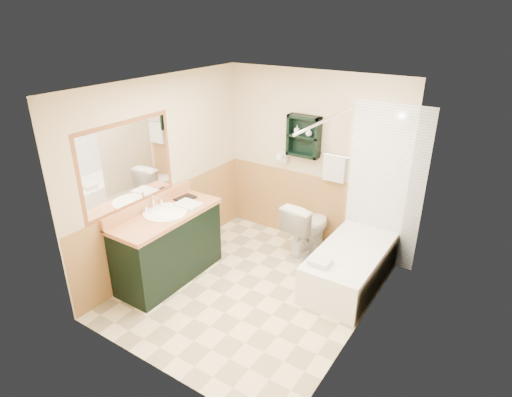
# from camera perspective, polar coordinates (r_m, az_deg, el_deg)

# --- Properties ---
(floor) EXTENTS (3.00, 3.00, 0.00)m
(floor) POSITION_cam_1_polar(r_m,az_deg,el_deg) (5.25, -0.67, -12.04)
(floor) COLOR beige
(floor) RESTS_ON ground
(back_wall) EXTENTS (2.60, 0.04, 2.40)m
(back_wall) POSITION_cam_1_polar(r_m,az_deg,el_deg) (5.88, 7.59, 5.06)
(back_wall) COLOR #F1E3BD
(back_wall) RESTS_ON ground
(left_wall) EXTENTS (0.04, 3.00, 2.40)m
(left_wall) POSITION_cam_1_polar(r_m,az_deg,el_deg) (5.44, -12.37, 3.12)
(left_wall) COLOR #F1E3BD
(left_wall) RESTS_ON ground
(right_wall) EXTENTS (0.04, 3.00, 2.40)m
(right_wall) POSITION_cam_1_polar(r_m,az_deg,el_deg) (4.13, 14.68, -4.10)
(right_wall) COLOR #F1E3BD
(right_wall) RESTS_ON ground
(ceiling) EXTENTS (2.60, 3.00, 0.04)m
(ceiling) POSITION_cam_1_polar(r_m,az_deg,el_deg) (4.29, -0.83, 15.04)
(ceiling) COLOR white
(ceiling) RESTS_ON back_wall
(wainscot_left) EXTENTS (2.98, 2.98, 1.00)m
(wainscot_left) POSITION_cam_1_polar(r_m,az_deg,el_deg) (5.70, -11.50, -3.53)
(wainscot_left) COLOR tan
(wainscot_left) RESTS_ON left_wall
(wainscot_back) EXTENTS (2.58, 2.58, 1.00)m
(wainscot_back) POSITION_cam_1_polar(r_m,az_deg,el_deg) (6.11, 7.10, -1.24)
(wainscot_back) COLOR tan
(wainscot_back) RESTS_ON back_wall
(mirror_frame) EXTENTS (1.30, 1.30, 1.00)m
(mirror_frame) POSITION_cam_1_polar(r_m,az_deg,el_deg) (4.96, -16.72, 4.29)
(mirror_frame) COLOR brown
(mirror_frame) RESTS_ON left_wall
(mirror_glass) EXTENTS (1.20, 1.20, 0.90)m
(mirror_glass) POSITION_cam_1_polar(r_m,az_deg,el_deg) (4.96, -16.68, 4.28)
(mirror_glass) COLOR white
(mirror_glass) RESTS_ON left_wall
(tile_right) EXTENTS (1.50, 1.50, 2.10)m
(tile_right) POSITION_cam_1_polar(r_m,az_deg,el_deg) (4.85, 17.05, -1.97)
(tile_right) COLOR white
(tile_right) RESTS_ON right_wall
(tile_back) EXTENTS (0.95, 0.95, 2.10)m
(tile_back) POSITION_cam_1_polar(r_m,az_deg,el_deg) (5.56, 16.81, 1.41)
(tile_back) COLOR white
(tile_back) RESTS_ON back_wall
(tile_accent) EXTENTS (1.50, 1.50, 0.10)m
(tile_accent) POSITION_cam_1_polar(r_m,az_deg,el_deg) (4.56, 18.21, 7.70)
(tile_accent) COLOR #12412A
(tile_accent) RESTS_ON right_wall
(wall_shelf) EXTENTS (0.45, 0.15, 0.55)m
(wall_shelf) POSITION_cam_1_polar(r_m,az_deg,el_deg) (5.72, 6.36, 8.26)
(wall_shelf) COLOR black
(wall_shelf) RESTS_ON back_wall
(hair_dryer) EXTENTS (0.10, 0.24, 0.18)m
(hair_dryer) POSITION_cam_1_polar(r_m,az_deg,el_deg) (5.98, 3.76, 5.54)
(hair_dryer) COLOR white
(hair_dryer) RESTS_ON back_wall
(towel_bar) EXTENTS (0.40, 0.06, 0.40)m
(towel_bar) POSITION_cam_1_polar(r_m,az_deg,el_deg) (5.64, 10.56, 5.63)
(towel_bar) COLOR silver
(towel_bar) RESTS_ON back_wall
(curtain_rod) EXTENTS (0.03, 1.60, 0.03)m
(curtain_rod) POSITION_cam_1_polar(r_m,az_deg,el_deg) (4.77, 9.75, 10.48)
(curtain_rod) COLOR silver
(curtain_rod) RESTS_ON back_wall
(shower_curtain) EXTENTS (1.05, 1.05, 1.70)m
(shower_curtain) POSITION_cam_1_polar(r_m,az_deg,el_deg) (5.18, 9.90, 1.68)
(shower_curtain) COLOR beige
(shower_curtain) RESTS_ON curtain_rod
(vanity) EXTENTS (0.59, 1.40, 0.89)m
(vanity) POSITION_cam_1_polar(r_m,az_deg,el_deg) (5.34, -11.60, -6.20)
(vanity) COLOR black
(vanity) RESTS_ON ground
(bathtub) EXTENTS (0.71, 1.50, 0.48)m
(bathtub) POSITION_cam_1_polar(r_m,az_deg,el_deg) (5.37, 12.52, -8.72)
(bathtub) COLOR white
(bathtub) RESTS_ON ground
(toilet) EXTENTS (0.52, 0.81, 0.75)m
(toilet) POSITION_cam_1_polar(r_m,az_deg,el_deg) (5.85, 6.87, -3.82)
(toilet) COLOR white
(toilet) RESTS_ON ground
(counter_towel) EXTENTS (0.30, 0.23, 0.04)m
(counter_towel) POSITION_cam_1_polar(r_m,az_deg,el_deg) (5.26, -9.02, -0.83)
(counter_towel) COLOR silver
(counter_towel) RESTS_ON vanity
(vanity_book) EXTENTS (0.19, 0.04, 0.25)m
(vanity_book) POSITION_cam_1_polar(r_m,az_deg,el_deg) (5.48, -10.14, 1.35)
(vanity_book) COLOR black
(vanity_book) RESTS_ON vanity
(tub_towel) EXTENTS (0.24, 0.20, 0.07)m
(tub_towel) POSITION_cam_1_polar(r_m,az_deg,el_deg) (4.85, 8.53, -8.39)
(tub_towel) COLOR silver
(tub_towel) RESTS_ON bathtub
(soap_bottle_a) EXTENTS (0.06, 0.12, 0.05)m
(soap_bottle_a) POSITION_cam_1_polar(r_m,az_deg,el_deg) (5.75, 5.48, 8.81)
(soap_bottle_a) COLOR white
(soap_bottle_a) RESTS_ON wall_shelf
(soap_bottle_b) EXTENTS (0.11, 0.13, 0.08)m
(soap_bottle_b) POSITION_cam_1_polar(r_m,az_deg,el_deg) (5.67, 7.07, 8.66)
(soap_bottle_b) COLOR white
(soap_bottle_b) RESTS_ON wall_shelf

